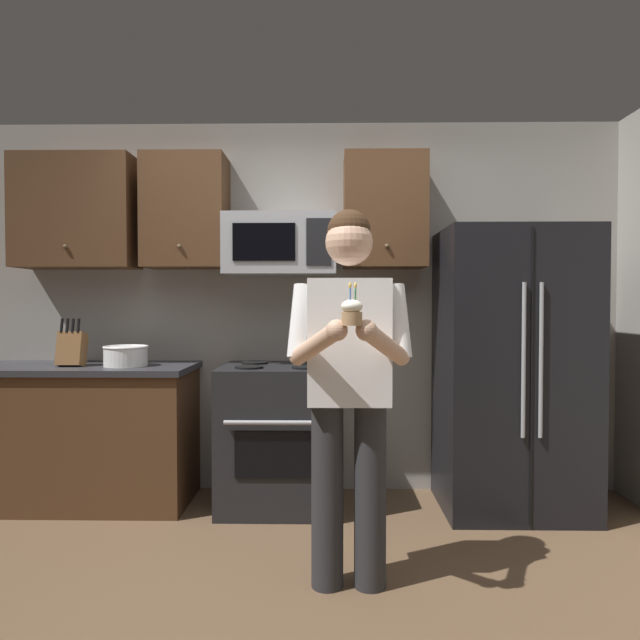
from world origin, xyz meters
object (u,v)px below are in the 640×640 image
object	(u,v)px
microwave	(281,245)
refrigerator	(512,370)
oven_range	(280,435)
person	(349,375)
bowl_large_white	(126,355)
cupcake	(352,312)
knife_block	(72,348)

from	to	relation	value
microwave	refrigerator	size ratio (longest dim) A/B	0.41
oven_range	person	size ratio (longest dim) A/B	0.53
bowl_large_white	cupcake	bearing A→B (deg)	-44.46
refrigerator	knife_block	size ratio (longest dim) A/B	5.63
oven_range	knife_block	world-z (taller)	knife_block
oven_range	knife_block	bearing A→B (deg)	-178.76
knife_block	cupcake	distance (m)	2.27
knife_block	cupcake	world-z (taller)	cupcake
refrigerator	cupcake	size ratio (longest dim) A/B	10.35
microwave	bowl_large_white	xyz separation A→B (m)	(-1.00, -0.15, -0.73)
oven_range	microwave	size ratio (longest dim) A/B	1.26
knife_block	cupcake	xyz separation A→B (m)	(1.77, -1.39, 0.26)
bowl_large_white	cupcake	distance (m)	2.01
refrigerator	person	size ratio (longest dim) A/B	1.02
person	bowl_large_white	bearing A→B (deg)	143.15
microwave	refrigerator	bearing A→B (deg)	-6.03
refrigerator	bowl_large_white	bearing A→B (deg)	179.74
cupcake	bowl_large_white	bearing A→B (deg)	135.54
microwave	refrigerator	world-z (taller)	microwave
knife_block	person	size ratio (longest dim) A/B	0.18
oven_range	refrigerator	size ratio (longest dim) A/B	0.52
knife_block	bowl_large_white	xyz separation A→B (m)	(0.35, 0.00, -0.04)
oven_range	bowl_large_white	xyz separation A→B (m)	(-1.00, -0.03, 0.53)
microwave	knife_block	world-z (taller)	microwave
microwave	person	size ratio (longest dim) A/B	0.42
bowl_large_white	cupcake	size ratio (longest dim) A/B	1.65
knife_block	person	world-z (taller)	person
bowl_large_white	person	world-z (taller)	person
knife_block	bowl_large_white	distance (m)	0.36
person	cupcake	distance (m)	0.44
bowl_large_white	refrigerator	bearing A→B (deg)	-0.26
refrigerator	bowl_large_white	xyz separation A→B (m)	(-2.50, 0.01, 0.09)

